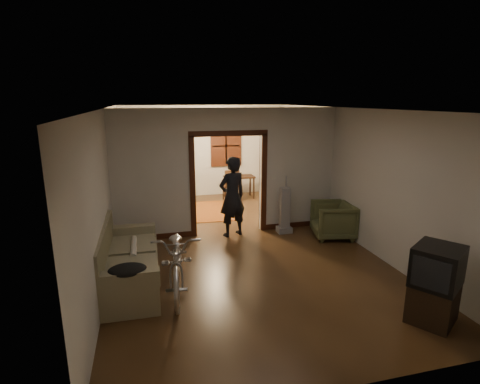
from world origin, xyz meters
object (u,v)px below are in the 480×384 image
object	(u,v)px
sofa	(127,257)
desk	(239,187)
armchair	(333,220)
locker	(168,172)
person	(232,197)
bicycle	(178,258)

from	to	relation	value
sofa	desk	distance (m)	5.85
sofa	armchair	distance (m)	4.45
sofa	locker	bearing A→B (deg)	79.38
desk	locker	bearing A→B (deg)	-179.35
armchair	locker	world-z (taller)	locker
sofa	person	size ratio (longest dim) A/B	1.21
armchair	locker	xyz separation A→B (m)	(-3.28, 3.83, 0.52)
person	locker	xyz separation A→B (m)	(-1.17, 3.17, 0.02)
sofa	desk	world-z (taller)	sofa
desk	person	bearing A→B (deg)	-104.94
locker	person	bearing A→B (deg)	-85.97
person	sofa	bearing A→B (deg)	20.31
sofa	person	bearing A→B (deg)	40.64
person	armchair	bearing A→B (deg)	143.23
locker	desk	bearing A→B (deg)	-17.51
sofa	desk	xyz separation A→B (m)	(3.13, 4.94, -0.16)
person	desk	xyz separation A→B (m)	(0.95, 3.12, -0.56)
armchair	desk	xyz separation A→B (m)	(-1.17, 3.79, -0.06)
bicycle	locker	bearing A→B (deg)	92.83
desk	bicycle	bearing A→B (deg)	-111.95
sofa	desk	bearing A→B (deg)	58.50
locker	sofa	bearing A→B (deg)	-117.67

